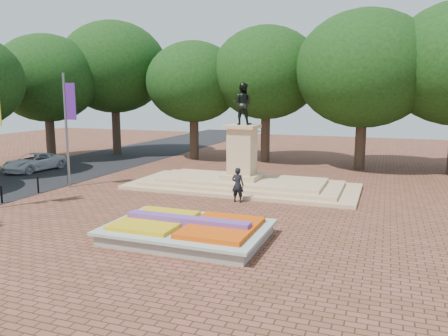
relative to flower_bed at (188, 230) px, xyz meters
name	(u,v)px	position (x,y,z in m)	size (l,w,h in m)	color
ground	(186,223)	(-1.03, 2.00, -0.38)	(90.00, 90.00, 0.00)	brown
asphalt_street	(17,180)	(-16.03, 7.00, -0.37)	(9.00, 90.00, 0.02)	black
flower_bed	(188,230)	(0.00, 0.00, 0.00)	(6.30, 4.30, 0.91)	gray
monument	(242,174)	(-1.03, 10.00, 0.50)	(14.00, 6.00, 6.40)	tan
tree_row_back	(310,82)	(1.31, 20.00, 6.29)	(44.80, 8.80, 10.43)	#35281D
van	(34,162)	(-17.71, 10.32, 0.29)	(2.22, 4.81, 1.34)	silver
pedestrian	(238,185)	(-0.12, 6.50, 0.56)	(0.69, 0.45, 1.88)	black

